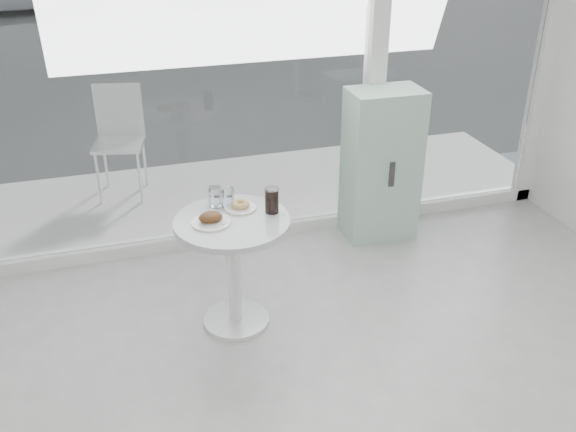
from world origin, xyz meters
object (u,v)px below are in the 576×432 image
object	(u,v)px
patio_chair	(119,133)
plate_fritter	(211,219)
cola_glass	(272,201)
main_table	(233,250)
plate_donut	(240,206)
water_tumbler_b	(228,198)
water_tumbler_a	(215,198)
mint_cabinet	(381,165)

from	to	relation	value
patio_chair	plate_fritter	xyz separation A→B (m)	(0.42, -2.22, 0.19)
plate_fritter	cola_glass	bearing A→B (deg)	4.61
main_table	plate_donut	distance (m)	0.29
water_tumbler_b	plate_donut	bearing A→B (deg)	-43.63
water_tumbler_b	main_table	bearing A→B (deg)	-95.99
plate_fritter	plate_donut	bearing A→B (deg)	32.56
patio_chair	water_tumbler_a	bearing A→B (deg)	-63.72
mint_cabinet	plate_donut	xyz separation A→B (m)	(-1.31, -0.73, 0.18)
main_table	mint_cabinet	xyz separation A→B (m)	(1.40, 0.86, 0.06)
cola_glass	patio_chair	bearing A→B (deg)	110.38
patio_chair	water_tumbler_b	bearing A→B (deg)	-61.84
patio_chair	cola_glass	distance (m)	2.35
mint_cabinet	patio_chair	xyz separation A→B (m)	(-1.95, 1.35, -0.00)
water_tumbler_a	cola_glass	xyz separation A→B (m)	(0.32, -0.19, 0.02)
main_table	patio_chair	world-z (taller)	patio_chair
patio_chair	plate_donut	xyz separation A→B (m)	(0.63, -2.09, 0.18)
water_tumbler_a	cola_glass	bearing A→B (deg)	-30.41
cola_glass	main_table	bearing A→B (deg)	-174.25
main_table	water_tumbler_b	world-z (taller)	water_tumbler_b
water_tumbler_a	mint_cabinet	bearing A→B (deg)	24.07
plate_fritter	cola_glass	xyz separation A→B (m)	(0.39, 0.03, 0.05)
water_tumbler_a	patio_chair	bearing A→B (deg)	103.84
main_table	mint_cabinet	world-z (taller)	mint_cabinet
main_table	plate_donut	bearing A→B (deg)	56.93
patio_chair	plate_donut	distance (m)	2.19
main_table	patio_chair	xyz separation A→B (m)	(-0.55, 2.22, 0.06)
plate_fritter	water_tumbler_a	bearing A→B (deg)	72.37
patio_chair	cola_glass	bearing A→B (deg)	-57.19
main_table	water_tumbler_a	world-z (taller)	water_tumbler_a
mint_cabinet	water_tumbler_a	xyz separation A→B (m)	(-1.46, -0.65, 0.22)
plate_donut	water_tumbler_a	size ratio (longest dim) A/B	1.54
mint_cabinet	patio_chair	distance (m)	2.37
main_table	cola_glass	size ratio (longest dim) A/B	4.65
water_tumbler_a	plate_fritter	bearing A→B (deg)	-107.63
cola_glass	water_tumbler_b	bearing A→B (deg)	145.87
water_tumbler_a	water_tumbler_b	distance (m)	0.08
patio_chair	cola_glass	size ratio (longest dim) A/B	5.94
cola_glass	plate_fritter	bearing A→B (deg)	-175.39
plate_donut	cola_glass	distance (m)	0.22
mint_cabinet	water_tumbler_b	distance (m)	1.55
plate_fritter	main_table	bearing A→B (deg)	2.23
mint_cabinet	main_table	bearing A→B (deg)	-147.18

